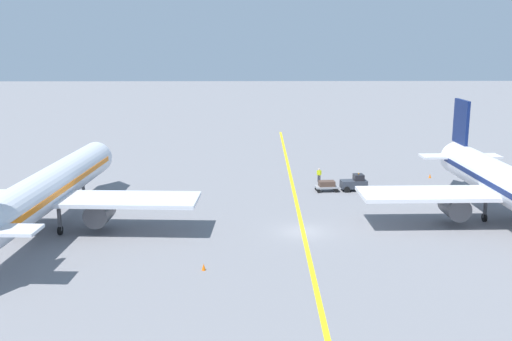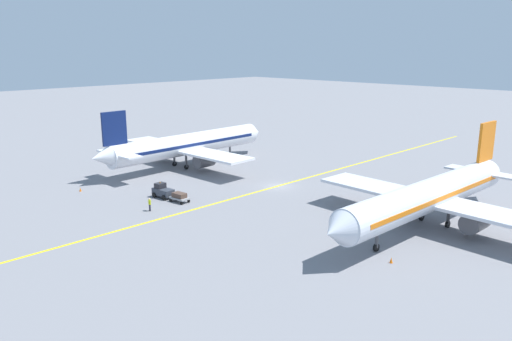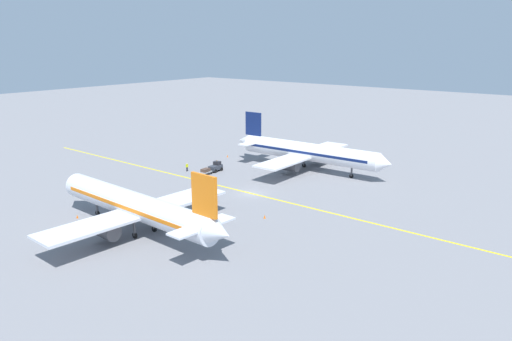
# 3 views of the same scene
# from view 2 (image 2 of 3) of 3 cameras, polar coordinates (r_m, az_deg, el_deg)

# --- Properties ---
(ground_plane) EXTENTS (400.00, 400.00, 0.00)m
(ground_plane) POSITION_cam_2_polar(r_m,az_deg,el_deg) (73.01, 2.52, -1.79)
(ground_plane) COLOR slate
(apron_yellow_centreline) EXTENTS (2.68, 119.99, 0.01)m
(apron_yellow_centreline) POSITION_cam_2_polar(r_m,az_deg,el_deg) (73.01, 2.52, -1.78)
(apron_yellow_centreline) COLOR yellow
(apron_yellow_centreline) RESTS_ON ground
(airplane_at_gate) EXTENTS (28.09, 35.45, 10.60)m
(airplane_at_gate) POSITION_cam_2_polar(r_m,az_deg,el_deg) (85.19, -7.89, 2.92)
(airplane_at_gate) COLOR white
(airplane_at_gate) RESTS_ON ground
(airplane_adjacent_stand) EXTENTS (28.23, 35.52, 10.60)m
(airplane_adjacent_stand) POSITION_cam_2_polar(r_m,az_deg,el_deg) (58.65, 19.25, -2.74)
(airplane_adjacent_stand) COLOR silver
(airplane_adjacent_stand) RESTS_ON ground
(baggage_tug_dark) EXTENTS (3.13, 1.99, 2.11)m
(baggage_tug_dark) POSITION_cam_2_polar(r_m,az_deg,el_deg) (68.39, -10.62, -2.32)
(baggage_tug_dark) COLOR #333842
(baggage_tug_dark) RESTS_ON ground
(baggage_cart_trailing) EXTENTS (2.72, 1.63, 1.24)m
(baggage_cart_trailing) POSITION_cam_2_polar(r_m,az_deg,el_deg) (66.04, -8.74, -2.95)
(baggage_cart_trailing) COLOR gray
(baggage_cart_trailing) RESTS_ON ground
(ground_crew_worker) EXTENTS (0.56, 0.31, 1.68)m
(ground_crew_worker) POSITION_cam_2_polar(r_m,az_deg,el_deg) (63.11, -12.06, -3.76)
(ground_crew_worker) COLOR #23232D
(ground_crew_worker) RESTS_ON ground
(traffic_cone_near_nose) EXTENTS (0.32, 0.32, 0.55)m
(traffic_cone_near_nose) POSITION_cam_2_polar(r_m,az_deg,el_deg) (75.24, 12.06, -1.40)
(traffic_cone_near_nose) COLOR orange
(traffic_cone_near_nose) RESTS_ON ground
(traffic_cone_mid_apron) EXTENTS (0.32, 0.32, 0.55)m
(traffic_cone_mid_apron) POSITION_cam_2_polar(r_m,az_deg,el_deg) (49.23, 15.20, -9.86)
(traffic_cone_mid_apron) COLOR orange
(traffic_cone_mid_apron) RESTS_ON ground
(traffic_cone_by_wingtip) EXTENTS (0.32, 0.32, 0.55)m
(traffic_cone_by_wingtip) POSITION_cam_2_polar(r_m,az_deg,el_deg) (74.45, -19.44, -2.06)
(traffic_cone_by_wingtip) COLOR orange
(traffic_cone_by_wingtip) RESTS_ON ground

